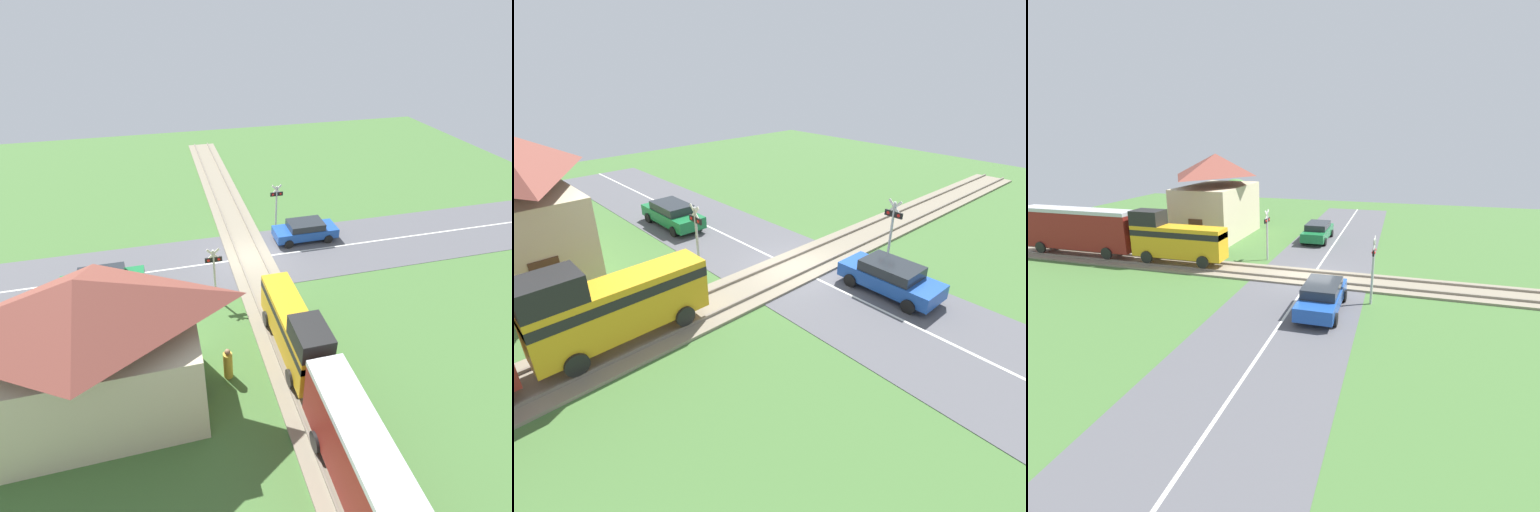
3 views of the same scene
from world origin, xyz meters
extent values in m
plane|color=#426B33|center=(0.00, 0.00, 0.00)|extent=(60.00, 60.00, 0.00)
cube|color=#515156|center=(0.00, 0.00, 0.01)|extent=(48.00, 6.40, 0.02)
cube|color=silver|center=(0.00, 0.00, 0.02)|extent=(48.00, 0.12, 0.00)
cube|color=gray|center=(0.00, 0.00, 0.06)|extent=(2.80, 48.00, 0.12)
cube|color=slate|center=(-0.72, 0.00, 0.18)|extent=(0.10, 48.00, 0.12)
cube|color=slate|center=(0.72, 0.00, 0.18)|extent=(0.10, 48.00, 0.12)
cube|color=gold|center=(0.00, 8.34, 1.57)|extent=(1.35, 5.97, 1.90)
cube|color=black|center=(0.00, 8.34, 2.09)|extent=(1.37, 5.97, 0.36)
cube|color=black|center=(0.00, 10.37, 2.97)|extent=(1.35, 1.91, 0.90)
cylinder|color=black|center=(-0.72, 6.43, 0.62)|extent=(0.14, 0.76, 0.76)
cylinder|color=black|center=(0.72, 6.43, 0.62)|extent=(0.14, 0.76, 0.76)
cylinder|color=black|center=(-0.72, 10.25, 0.62)|extent=(0.14, 0.76, 0.76)
cylinder|color=black|center=(0.72, 10.25, 0.62)|extent=(0.14, 0.76, 0.76)
cube|color=#1E4CA8|center=(-4.22, -1.44, 0.61)|extent=(4.32, 1.70, 0.62)
cube|color=#23282D|center=(-4.22, -1.44, 1.15)|extent=(2.37, 1.56, 0.45)
cylinder|color=black|center=(-2.82, -0.59, 0.30)|extent=(0.60, 0.18, 0.60)
cylinder|color=black|center=(-2.82, -2.29, 0.30)|extent=(0.60, 0.18, 0.60)
cylinder|color=black|center=(-5.63, -0.59, 0.30)|extent=(0.60, 0.18, 0.60)
cylinder|color=black|center=(-5.63, -2.29, 0.30)|extent=(0.60, 0.18, 0.60)
cube|color=#197038|center=(8.80, 1.44, 0.63)|extent=(4.58, 1.73, 0.66)
cube|color=#23282D|center=(8.80, 1.44, 1.19)|extent=(2.52, 1.59, 0.45)
cylinder|color=black|center=(7.31, 0.58, 0.30)|extent=(0.60, 0.18, 0.60)
cylinder|color=black|center=(7.31, 2.30, 0.30)|extent=(0.60, 0.18, 0.60)
cylinder|color=black|center=(10.28, 0.58, 0.30)|extent=(0.60, 0.18, 0.60)
cylinder|color=black|center=(10.28, 2.30, 0.30)|extent=(0.60, 0.18, 0.60)
cylinder|color=#B7B7B7|center=(-2.77, -3.55, 1.61)|extent=(0.12, 0.12, 3.22)
cube|color=black|center=(-2.77, -3.55, 2.64)|extent=(0.90, 0.08, 0.28)
sphere|color=red|center=(-3.04, -3.55, 2.64)|extent=(0.18, 0.18, 0.18)
sphere|color=red|center=(-2.50, -3.55, 2.64)|extent=(0.18, 0.18, 0.18)
cube|color=silver|center=(-2.77, -3.55, 2.97)|extent=(0.72, 0.04, 0.72)
cube|color=silver|center=(-2.77, -3.55, 2.97)|extent=(0.72, 0.04, 0.72)
cylinder|color=#B7B7B7|center=(2.77, 3.55, 1.61)|extent=(0.12, 0.12, 3.22)
cube|color=black|center=(2.77, 3.55, 2.64)|extent=(0.90, 0.08, 0.28)
sphere|color=red|center=(3.04, 3.55, 2.64)|extent=(0.18, 0.18, 0.18)
sphere|color=red|center=(2.50, 3.55, 2.64)|extent=(0.18, 0.18, 0.18)
cube|color=silver|center=(2.77, 3.55, 2.97)|extent=(0.72, 0.04, 0.72)
cube|color=silver|center=(2.77, 3.55, 2.97)|extent=(0.72, 0.04, 0.72)
cube|color=#C6B793|center=(8.02, 9.50, 2.05)|extent=(7.46, 4.45, 4.11)
cube|color=#472D1E|center=(4.28, 9.50, 1.05)|extent=(0.06, 1.10, 2.10)
cylinder|color=gold|center=(3.10, 8.99, 0.69)|extent=(0.40, 0.40, 1.38)
sphere|color=#936B4C|center=(3.10, 8.99, 1.51)|extent=(0.25, 0.25, 0.25)
camera|label=1|loc=(4.83, 20.84, 14.08)|focal=28.00mm
camera|label=2|loc=(-11.66, 12.27, 8.97)|focal=28.00mm
camera|label=3|loc=(-21.00, -4.53, 7.63)|focal=28.00mm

